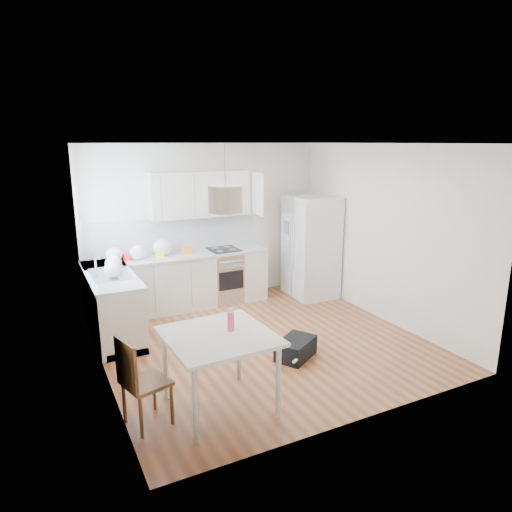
{
  "coord_description": "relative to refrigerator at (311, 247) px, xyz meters",
  "views": [
    {
      "loc": [
        -2.73,
        -5.25,
        2.72
      ],
      "look_at": [
        0.12,
        0.4,
        1.13
      ],
      "focal_mm": 32.0,
      "sensor_mm": 36.0,
      "label": 1
    }
  ],
  "objects": [
    {
      "name": "dining_table",
      "position": [
        -2.87,
        -2.66,
        -0.16
      ],
      "size": [
        1.09,
        1.09,
        0.83
      ],
      "rotation": [
        0.0,
        0.0,
        0.04
      ],
      "color": "beige",
      "rests_on": "floor"
    },
    {
      "name": "refrigerator",
      "position": [
        0.0,
        0.0,
        0.0
      ],
      "size": [
        0.9,
        0.94,
        1.79
      ],
      "primitive_type": null,
      "rotation": [
        0.0,
        0.0,
        -0.05
      ],
      "color": "white",
      "rests_on": "floor"
    },
    {
      "name": "window_glassblock",
      "position": [
        -3.82,
        -0.25,
        0.85
      ],
      "size": [
        0.02,
        1.0,
        1.0
      ],
      "primitive_type": "cube",
      "color": "#BFE0F9",
      "rests_on": "wall_left"
    },
    {
      "name": "grocery_bag_b",
      "position": [
        -2.99,
        0.37,
        0.14
      ],
      "size": [
        0.26,
        0.22,
        0.24
      ],
      "primitive_type": "ellipsoid",
      "color": "white",
      "rests_on": "counter_back"
    },
    {
      "name": "grocery_bag_d",
      "position": [
        -3.44,
        -0.06,
        0.13
      ],
      "size": [
        0.24,
        0.2,
        0.21
      ],
      "primitive_type": "ellipsoid",
      "color": "white",
      "rests_on": "counter_back"
    },
    {
      "name": "range_oven",
      "position": [
        -1.53,
        0.4,
        -0.46
      ],
      "size": [
        0.5,
        0.61,
        0.88
      ],
      "primitive_type": null,
      "color": "silver",
      "rests_on": "floor"
    },
    {
      "name": "dining_chair",
      "position": [
        -3.61,
        -2.6,
        -0.43
      ],
      "size": [
        0.49,
        0.49,
        0.94
      ],
      "primitive_type": null,
      "rotation": [
        0.0,
        0.0,
        0.27
      ],
      "color": "#4D3017",
      "rests_on": "floor"
    },
    {
      "name": "grocery_bag_e",
      "position": [
        -3.52,
        -0.45,
        0.13
      ],
      "size": [
        0.24,
        0.2,
        0.21
      ],
      "primitive_type": "ellipsoid",
      "color": "white",
      "rests_on": "counter_left"
    },
    {
      "name": "grocery_bag_c",
      "position": [
        -2.57,
        0.48,
        0.16
      ],
      "size": [
        0.31,
        0.26,
        0.28
      ],
      "primitive_type": "ellipsoid",
      "color": "white",
      "rests_on": "counter_back"
    },
    {
      "name": "grocery_bag_a",
      "position": [
        -3.35,
        0.41,
        0.14
      ],
      "size": [
        0.25,
        0.21,
        0.23
      ],
      "primitive_type": "ellipsoid",
      "color": "white",
      "rests_on": "counter_back"
    },
    {
      "name": "floor",
      "position": [
        -1.73,
        -1.4,
        -0.9
      ],
      "size": [
        4.2,
        4.2,
        0.0
      ],
      "primitive_type": "plane",
      "color": "brown",
      "rests_on": "ground"
    },
    {
      "name": "snack_red",
      "position": [
        -3.15,
        0.44,
        0.08
      ],
      "size": [
        0.2,
        0.17,
        0.12
      ],
      "primitive_type": "cube",
      "rotation": [
        0.0,
        0.0,
        0.51
      ],
      "color": "red",
      "rests_on": "counter_back"
    },
    {
      "name": "drink_bottle",
      "position": [
        -2.72,
        -2.62,
        0.05
      ],
      "size": [
        0.08,
        0.08,
        0.24
      ],
      "primitive_type": "cylinder",
      "rotation": [
        0.0,
        0.0,
        0.19
      ],
      "color": "#DF3D64",
      "rests_on": "dining_table"
    },
    {
      "name": "ceiling",
      "position": [
        -1.73,
        -1.4,
        1.8
      ],
      "size": [
        4.2,
        4.2,
        0.0
      ],
      "primitive_type": "plane",
      "rotation": [
        3.14,
        0.0,
        0.0
      ],
      "color": "white",
      "rests_on": "wall_back"
    },
    {
      "name": "counter_left",
      "position": [
        -3.53,
        -0.2,
        0.0
      ],
      "size": [
        0.64,
        1.82,
        0.04
      ],
      "primitive_type": "cube",
      "color": "#BABCBF",
      "rests_on": "cabinets_left"
    },
    {
      "name": "counter_back",
      "position": [
        -2.33,
        0.4,
        0.0
      ],
      "size": [
        3.02,
        0.64,
        0.04
      ],
      "primitive_type": "cube",
      "color": "#BABCBF",
      "rests_on": "cabinets_back"
    },
    {
      "name": "snack_orange",
      "position": [
        -2.18,
        0.41,
        0.08
      ],
      "size": [
        0.16,
        0.1,
        0.11
      ],
      "primitive_type": "cube",
      "rotation": [
        0.0,
        0.0,
        0.0
      ],
      "color": "orange",
      "rests_on": "counter_back"
    },
    {
      "name": "wall_back",
      "position": [
        -1.73,
        0.7,
        0.45
      ],
      "size": [
        4.2,
        0.0,
        4.2
      ],
      "primitive_type": "plane",
      "rotation": [
        1.57,
        0.0,
        0.0
      ],
      "color": "white",
      "rests_on": "floor"
    },
    {
      "name": "backsplash_left",
      "position": [
        -3.83,
        -0.2,
        0.31
      ],
      "size": [
        0.01,
        1.8,
        0.58
      ],
      "primitive_type": "cube",
      "color": "white",
      "rests_on": "wall_left"
    },
    {
      "name": "gym_bag",
      "position": [
        -1.56,
        -2.04,
        -0.77
      ],
      "size": [
        0.65,
        0.59,
        0.25
      ],
      "primitive_type": "cube",
      "rotation": [
        0.0,
        0.0,
        0.55
      ],
      "color": "black",
      "rests_on": "floor"
    },
    {
      "name": "pendant_lamp",
      "position": [
        -2.74,
        -2.56,
        1.28
      ],
      "size": [
        0.42,
        0.42,
        0.26
      ],
      "primitive_type": "cylinder",
      "rotation": [
        0.0,
        0.0,
        0.32
      ],
      "color": "beige",
      "rests_on": "ceiling"
    },
    {
      "name": "wall_right",
      "position": [
        0.37,
        -1.4,
        0.45
      ],
      "size": [
        0.0,
        4.2,
        4.2
      ],
      "primitive_type": "plane",
      "rotation": [
        1.57,
        0.0,
        -1.57
      ],
      "color": "white",
      "rests_on": "floor"
    },
    {
      "name": "sink",
      "position": [
        -3.53,
        -0.25,
        0.02
      ],
      "size": [
        0.5,
        0.8,
        0.16
      ],
      "primitive_type": null,
      "color": "silver",
      "rests_on": "counter_left"
    },
    {
      "name": "cabinets_back",
      "position": [
        -2.33,
        0.4,
        -0.46
      ],
      "size": [
        3.0,
        0.6,
        0.88
      ],
      "primitive_type": "cube",
      "color": "beige",
      "rests_on": "floor"
    },
    {
      "name": "upper_cabinets",
      "position": [
        -1.88,
        0.54,
        0.98
      ],
      "size": [
        1.7,
        0.32,
        0.75
      ],
      "primitive_type": "cube",
      "color": "beige",
      "rests_on": "wall_back"
    },
    {
      "name": "cabinets_left",
      "position": [
        -3.53,
        -0.2,
        -0.46
      ],
      "size": [
        0.6,
        1.8,
        0.88
      ],
      "primitive_type": "cube",
      "color": "beige",
      "rests_on": "floor"
    },
    {
      "name": "wall_left",
      "position": [
        -3.83,
        -1.4,
        0.45
      ],
      "size": [
        0.0,
        4.2,
        4.2
      ],
      "primitive_type": "plane",
      "rotation": [
        1.57,
        0.0,
        1.57
      ],
      "color": "white",
      "rests_on": "floor"
    },
    {
      "name": "snack_yellow",
      "position": [
        -2.65,
        0.39,
        0.07
      ],
      "size": [
        0.15,
        0.1,
        0.1
      ],
      "primitive_type": "cube",
      "rotation": [
        0.0,
        0.0,
        -0.09
      ],
      "color": "yellow",
      "rests_on": "counter_back"
    },
    {
      "name": "backsplash_back",
      "position": [
        -2.33,
        0.69,
        0.31
      ],
      "size": [
        3.0,
        0.01,
        0.58
      ],
      "primitive_type": "cube",
      "color": "white",
      "rests_on": "wall_back"
    }
  ]
}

